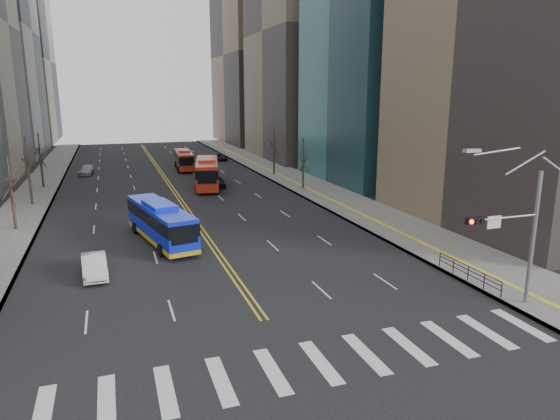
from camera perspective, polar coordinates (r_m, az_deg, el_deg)
name	(u,v)px	position (r m, az deg, el deg)	size (l,w,h in m)	color
ground	(297,366)	(23.96, 1.93, -17.43)	(220.00, 220.00, 0.00)	black
sidewalk_right	(300,182)	(69.95, 2.28, 3.26)	(7.00, 130.00, 0.15)	slate
sidewalk_left	(32,198)	(66.01, -26.45, 1.26)	(5.00, 130.00, 0.15)	slate
crosswalk	(297,366)	(23.96, 1.93, -17.41)	(26.70, 4.00, 0.01)	silver
centerline	(165,178)	(75.60, -13.04, 3.63)	(0.55, 100.00, 0.01)	gold
office_towers	(148,18)	(88.83, -14.80, 20.43)	(83.00, 134.00, 58.00)	gray
signal_mast	(515,228)	(30.87, 25.23, -1.84)	(5.37, 0.37, 9.39)	gray
pedestrian_railing	(468,271)	(35.18, 20.72, -6.54)	(0.06, 6.06, 1.02)	black
street_trees	(113,166)	(54.29, -18.53, 4.80)	(35.20, 47.20, 7.60)	#2E241C
blue_bus	(160,221)	(42.68, -13.50, -1.28)	(4.78, 11.85, 3.38)	#0E23DB
red_bus_near	(207,171)	(66.73, -8.32, 4.42)	(5.08, 12.41, 3.81)	red
red_bus_far	(184,158)	(82.85, -10.94, 5.81)	(3.02, 10.21, 3.23)	red
car_white	(94,266)	(36.39, -20.46, -6.00)	(1.58, 4.52, 1.49)	silver
car_dark_mid	(217,181)	(66.69, -7.26, 3.25)	(1.75, 4.35, 1.48)	black
car_silver	(86,170)	(81.63, -21.27, 4.24)	(1.91, 4.69, 1.36)	#96979B
car_dark_far	(219,157)	(93.37, -6.97, 6.02)	(1.96, 4.26, 1.18)	black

